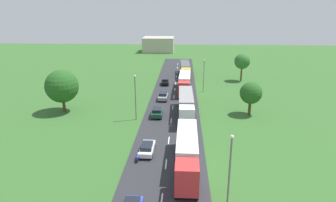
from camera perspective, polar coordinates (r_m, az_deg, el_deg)
road at (r=45.07m, az=0.28°, el=-6.66°), size 10.00×140.00×0.06m
lane_marking_centre at (r=43.86m, az=0.20°, el=-7.33°), size 0.16×124.61×0.01m
truck_lead at (r=35.66m, az=3.69°, el=-9.69°), size 2.58×13.24×3.80m
truck_second at (r=52.30m, az=3.50°, el=-0.62°), size 2.68×13.89×3.75m
truck_third at (r=67.91m, az=3.23°, el=3.68°), size 2.83×13.06×3.77m
truck_fourth at (r=83.73m, az=3.33°, el=6.25°), size 2.87×13.95×3.46m
car_second at (r=39.65m, az=-4.06°, el=-9.07°), size 1.81×4.33×1.37m
car_third at (r=52.32m, az=-2.13°, el=-2.16°), size 1.92×4.01×1.56m
car_fourth at (r=61.77m, az=-0.96°, el=0.96°), size 1.93×4.11×1.53m
car_fifth at (r=74.13m, az=-0.55°, el=3.80°), size 1.91×3.99×1.53m
motorcycle_courier at (r=38.26m, az=-5.83°, el=-10.59°), size 0.28×1.94×0.91m
lamppost_lead at (r=28.56m, az=11.86°, el=-12.68°), size 0.36×0.36×7.74m
lamppost_second at (r=50.14m, az=-6.33°, el=1.14°), size 0.36×0.36×7.91m
lamppost_third at (r=67.75m, az=6.94°, el=5.30°), size 0.36×0.36×7.56m
tree_oak at (r=79.68m, az=14.16°, el=7.45°), size 4.05×4.05×7.27m
tree_maple at (r=54.55m, az=15.75°, el=1.49°), size 3.95×3.95×6.03m
tree_pine at (r=57.10m, az=-19.85°, el=2.68°), size 6.01×6.01×7.89m
distant_building at (r=131.34m, az=-1.83°, el=10.87°), size 13.20×11.46×6.22m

